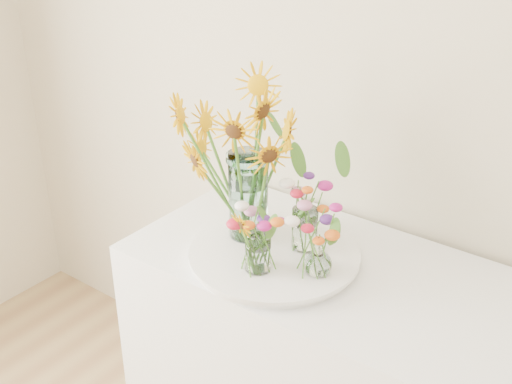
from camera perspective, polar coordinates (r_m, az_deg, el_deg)
tray at (r=1.83m, az=1.63°, el=-5.76°), size 0.46×0.46×0.02m
mason_jar at (r=1.84m, az=-0.69°, el=-0.35°), size 0.14×0.14×0.27m
sunflower_bouquet at (r=1.79m, az=-0.71°, el=2.97°), size 0.87×0.87×0.50m
small_vase_a at (r=1.72m, az=0.17°, el=-5.38°), size 0.09×0.09×0.12m
wildflower_posy_a at (r=1.69m, az=0.17°, el=-4.09°), size 0.19×0.19×0.21m
small_vase_b at (r=1.71m, az=5.53°, el=-5.74°), size 0.08×0.08×0.11m
wildflower_posy_b at (r=1.69m, az=5.60°, el=-4.46°), size 0.22×0.22×0.20m
small_vase_c at (r=1.82m, az=4.34°, el=-3.33°), size 0.08×0.08×0.13m
wildflower_posy_c at (r=1.80m, az=4.39°, el=-2.09°), size 0.18×0.18×0.22m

